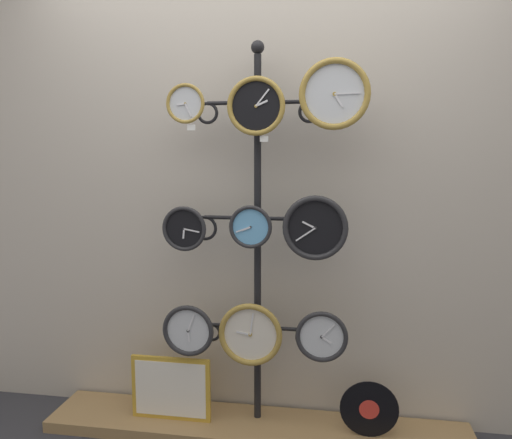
{
  "coord_description": "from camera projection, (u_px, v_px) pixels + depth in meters",
  "views": [
    {
      "loc": [
        0.4,
        -2.06,
        1.45
      ],
      "look_at": [
        0.0,
        0.36,
        1.13
      ],
      "focal_mm": 35.0,
      "sensor_mm": 36.0,
      "label": 1
    }
  ],
  "objects": [
    {
      "name": "vinyl_record",
      "position": [
        369.0,
        409.0,
        2.45
      ],
      "size": [
        0.29,
        0.01,
        0.29
      ],
      "color": "black",
      "rests_on": "low_shelf"
    },
    {
      "name": "price_tag_mid",
      "position": [
        264.0,
        139.0,
        2.36
      ],
      "size": [
        0.04,
        0.0,
        0.03
      ],
      "color": "white"
    },
    {
      "name": "price_tag_upper",
      "position": [
        191.0,
        127.0,
        2.43
      ],
      "size": [
        0.04,
        0.0,
        0.03
      ],
      "color": "white"
    },
    {
      "name": "clock_top_center",
      "position": [
        256.0,
        106.0,
        2.35
      ],
      "size": [
        0.28,
        0.04,
        0.28
      ],
      "color": "black"
    },
    {
      "name": "clock_middle_left",
      "position": [
        185.0,
        229.0,
        2.5
      ],
      "size": [
        0.23,
        0.04,
        0.23
      ],
      "color": "black"
    },
    {
      "name": "shop_wall",
      "position": [
        262.0,
        163.0,
        2.64
      ],
      "size": [
        4.4,
        0.04,
        2.8
      ],
      "color": "#BCB2A3",
      "rests_on": "ground_plane"
    },
    {
      "name": "clock_bottom_left",
      "position": [
        188.0,
        330.0,
        2.53
      ],
      "size": [
        0.27,
        0.04,
        0.27
      ],
      "color": "silver"
    },
    {
      "name": "clock_bottom_center",
      "position": [
        250.0,
        334.0,
        2.52
      ],
      "size": [
        0.33,
        0.04,
        0.33
      ],
      "color": "silver"
    },
    {
      "name": "clock_bottom_right",
      "position": [
        322.0,
        336.0,
        2.42
      ],
      "size": [
        0.26,
        0.04,
        0.26
      ],
      "color": "silver"
    },
    {
      "name": "clock_middle_right",
      "position": [
        315.0,
        228.0,
        2.36
      ],
      "size": [
        0.31,
        0.04,
        0.31
      ],
      "color": "black"
    },
    {
      "name": "picture_frame",
      "position": [
        171.0,
        388.0,
        2.61
      ],
      "size": [
        0.42,
        0.02,
        0.34
      ],
      "color": "gold",
      "rests_on": "low_shelf"
    },
    {
      "name": "low_shelf",
      "position": [
        256.0,
        428.0,
        2.6
      ],
      "size": [
        2.2,
        0.36,
        0.06
      ],
      "color": "#9E7A4C",
      "rests_on": "ground_plane"
    },
    {
      "name": "clock_top_left",
      "position": [
        186.0,
        104.0,
        2.42
      ],
      "size": [
        0.19,
        0.04,
        0.19
      ],
      "color": "silver"
    },
    {
      "name": "display_stand",
      "position": [
        258.0,
        312.0,
        2.58
      ],
      "size": [
        0.68,
        0.41,
        1.99
      ],
      "color": "black",
      "rests_on": "ground_plane"
    },
    {
      "name": "clock_top_right",
      "position": [
        335.0,
        94.0,
        2.28
      ],
      "size": [
        0.33,
        0.04,
        0.33
      ],
      "color": "silver"
    },
    {
      "name": "clock_middle_center",
      "position": [
        251.0,
        227.0,
        2.44
      ],
      "size": [
        0.21,
        0.04,
        0.21
      ],
      "color": "#60A8DB"
    }
  ]
}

